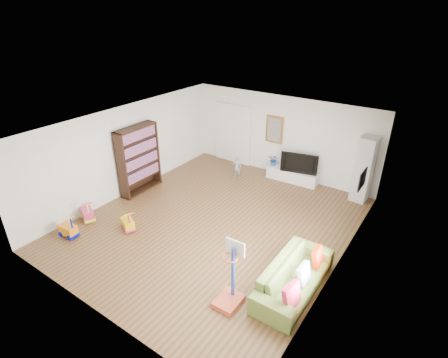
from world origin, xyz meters
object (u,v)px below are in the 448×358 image
Objects in this scene: media_console at (292,176)px; bookshelf at (139,160)px; sofa at (294,276)px; basketball_hoop at (229,276)px.

media_console is 4.96m from bookshelf.
media_console is 5.00m from sofa.
basketball_hoop is (4.87, -2.33, -0.35)m from bookshelf.
basketball_hoop is (-0.89, -1.08, 0.36)m from sofa.
bookshelf is 5.93m from sofa.
media_console is at bearing 40.87° from bookshelf.
sofa is at bearing 50.04° from basketball_hoop.
sofa reaches higher than media_console.
media_console is 0.75× the size of sofa.
basketball_hoop reaches higher than media_console.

